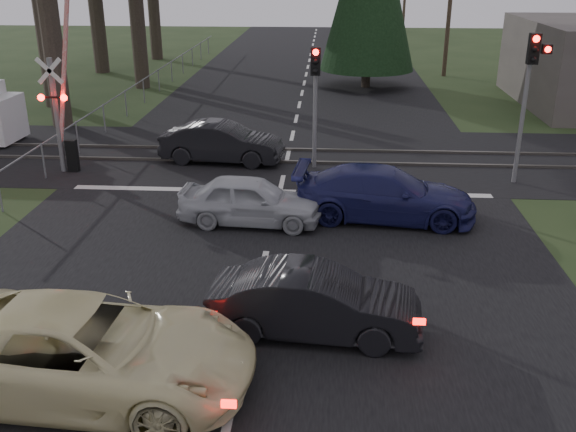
# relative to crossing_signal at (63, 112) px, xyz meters

# --- Properties ---
(ground) EXTENTS (120.00, 120.00, 0.00)m
(ground) POSITION_rel_crossing_signal_xyz_m (7.27, -9.79, -2.06)
(ground) COLOR #243618
(ground) RESTS_ON ground
(road) EXTENTS (14.00, 100.00, 0.01)m
(road) POSITION_rel_crossing_signal_xyz_m (7.27, 0.21, -2.05)
(road) COLOR black
(road) RESTS_ON ground
(rail_corridor) EXTENTS (120.00, 8.00, 0.01)m
(rail_corridor) POSITION_rel_crossing_signal_xyz_m (7.27, 2.21, -2.05)
(rail_corridor) COLOR black
(rail_corridor) RESTS_ON ground
(stop_line) EXTENTS (13.00, 0.35, 0.00)m
(stop_line) POSITION_rel_crossing_signal_xyz_m (7.27, -1.59, -2.05)
(stop_line) COLOR silver
(stop_line) RESTS_ON ground
(rail_near) EXTENTS (120.00, 0.12, 0.10)m
(rail_near) POSITION_rel_crossing_signal_xyz_m (7.27, 1.41, -2.01)
(rail_near) COLOR #59544C
(rail_near) RESTS_ON ground
(rail_far) EXTENTS (120.00, 0.12, 0.10)m
(rail_far) POSITION_rel_crossing_signal_xyz_m (7.27, 3.01, -2.01)
(rail_far) COLOR #59544C
(rail_far) RESTS_ON ground
(crossing_signal) EXTENTS (1.62, 0.38, 6.96)m
(crossing_signal) POSITION_rel_crossing_signal_xyz_m (0.00, 0.00, 0.00)
(crossing_signal) COLOR slate
(crossing_signal) RESTS_ON ground
(traffic_signal_right) EXTENTS (0.68, 0.48, 4.70)m
(traffic_signal_right) POSITION_rel_crossing_signal_xyz_m (14.82, -0.31, 1.26)
(traffic_signal_right) COLOR slate
(traffic_signal_right) RESTS_ON ground
(traffic_signal_center) EXTENTS (0.32, 0.48, 4.10)m
(traffic_signal_center) POSITION_rel_crossing_signal_xyz_m (8.27, 0.89, 0.75)
(traffic_signal_center) COLOR slate
(traffic_signal_center) RESTS_ON ground
(fence_left) EXTENTS (0.10, 36.00, 1.20)m
(fence_left) POSITION_rel_crossing_signal_xyz_m (-0.53, 12.71, -2.06)
(fence_left) COLOR slate
(fence_left) RESTS_ON ground
(cream_coupe) EXTENTS (5.77, 2.91, 1.57)m
(cream_coupe) POSITION_rel_crossing_signal_xyz_m (4.83, -11.63, -1.27)
(cream_coupe) COLOR beige
(cream_coupe) RESTS_ON ground
(dark_hatchback) EXTENTS (4.13, 1.74, 1.33)m
(dark_hatchback) POSITION_rel_crossing_signal_xyz_m (8.56, -9.62, -1.39)
(dark_hatchback) COLOR black
(dark_hatchback) RESTS_ON ground
(silver_car) EXTENTS (3.98, 1.84, 1.32)m
(silver_car) POSITION_rel_crossing_signal_xyz_m (6.68, -4.17, -1.40)
(silver_car) COLOR #ACAFB4
(silver_car) RESTS_ON ground
(blue_sedan) EXTENTS (5.14, 2.48, 1.44)m
(blue_sedan) POSITION_rel_crossing_signal_xyz_m (10.32, -3.58, -1.34)
(blue_sedan) COLOR #1A1C4F
(blue_sedan) RESTS_ON ground
(dark_car_far) EXTENTS (4.40, 1.93, 1.41)m
(dark_car_far) POSITION_rel_crossing_signal_xyz_m (5.00, 1.42, -1.35)
(dark_car_far) COLOR black
(dark_car_far) RESTS_ON ground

